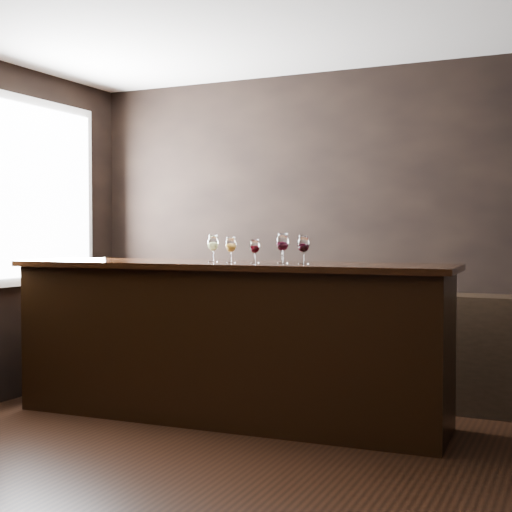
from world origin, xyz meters
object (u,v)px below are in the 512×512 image
at_px(glass_white, 213,244).
at_px(glass_red_a, 255,247).
at_px(glass_amber, 231,245).
at_px(bar_counter, 227,344).
at_px(glass_red_b, 282,243).
at_px(glass_red_c, 303,245).
at_px(back_bar_shelf, 366,346).

xyz_separation_m(glass_white, glass_red_a, (0.37, -0.04, -0.02)).
bearing_deg(glass_amber, bar_counter, 142.12).
distance_m(bar_counter, glass_amber, 0.74).
distance_m(glass_white, glass_red_b, 0.58).
height_order(glass_red_b, glass_red_c, glass_red_b).
xyz_separation_m(bar_counter, glass_red_b, (0.44, 0.02, 0.76)).
bearing_deg(bar_counter, glass_red_c, -5.27).
bearing_deg(glass_amber, glass_red_b, 8.38).
bearing_deg(glass_red_a, glass_white, 174.14).
bearing_deg(glass_red_a, glass_red_c, -3.49).
height_order(back_bar_shelf, glass_red_b, glass_red_b).
relative_size(bar_counter, glass_red_a, 18.64).
height_order(bar_counter, glass_amber, glass_amber).
bearing_deg(glass_red_b, glass_white, 178.46).
bearing_deg(glass_white, glass_red_b, -1.54).
xyz_separation_m(glass_amber, glass_red_a, (0.18, 0.04, -0.01)).
bearing_deg(glass_red_a, back_bar_shelf, 60.62).
distance_m(bar_counter, glass_red_b, 0.87).
xyz_separation_m(back_bar_shelf, glass_red_a, (-0.56, -0.99, 0.84)).
bearing_deg(back_bar_shelf, glass_red_b, -109.77).
height_order(glass_amber, glass_red_a, glass_amber).
bearing_deg(back_bar_shelf, bar_counter, -128.52).
bearing_deg(bar_counter, glass_white, 163.76).
height_order(back_bar_shelf, glass_amber, glass_amber).
height_order(glass_white, glass_amber, glass_white).
distance_m(glass_white, glass_red_a, 0.37).
height_order(back_bar_shelf, glass_white, glass_white).
relative_size(glass_white, glass_red_c, 1.00).
relative_size(glass_red_b, glass_red_c, 1.07).
xyz_separation_m(bar_counter, glass_white, (-0.14, 0.03, 0.75)).
height_order(glass_amber, glass_red_c, glass_red_c).
xyz_separation_m(bar_counter, glass_red_a, (0.23, -0.00, 0.73)).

